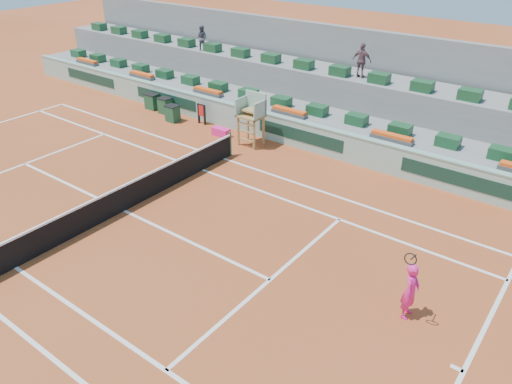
# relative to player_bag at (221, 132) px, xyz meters

# --- Properties ---
(ground) EXTENTS (90.00, 90.00, 0.00)m
(ground) POSITION_rel_player_bag_xyz_m (1.78, -7.37, -0.20)
(ground) COLOR #963F1D
(ground) RESTS_ON ground
(seating_tier_lower) EXTENTS (36.00, 4.00, 1.20)m
(seating_tier_lower) POSITION_rel_player_bag_xyz_m (1.78, 3.33, 0.40)
(seating_tier_lower) COLOR gray
(seating_tier_lower) RESTS_ON ground
(seating_tier_upper) EXTENTS (36.00, 2.40, 2.60)m
(seating_tier_upper) POSITION_rel_player_bag_xyz_m (1.78, 4.93, 1.10)
(seating_tier_upper) COLOR gray
(seating_tier_upper) RESTS_ON ground
(stadium_back_wall) EXTENTS (36.00, 0.40, 4.40)m
(stadium_back_wall) POSITION_rel_player_bag_xyz_m (1.78, 6.53, 2.00)
(stadium_back_wall) COLOR gray
(stadium_back_wall) RESTS_ON ground
(player_bag) EXTENTS (0.89, 0.39, 0.39)m
(player_bag) POSITION_rel_player_bag_xyz_m (0.00, 0.00, 0.00)
(player_bag) COLOR #FD2188
(player_bag) RESTS_ON ground
(spectator_left) EXTENTS (0.78, 0.69, 1.34)m
(spectator_left) POSITION_rel_player_bag_xyz_m (-4.88, 4.19, 3.07)
(spectator_left) COLOR #4D4C59
(spectator_left) RESTS_ON seating_tier_upper
(spectator_mid) EXTENTS (0.94, 0.42, 1.57)m
(spectator_mid) POSITION_rel_player_bag_xyz_m (4.72, 4.59, 3.19)
(spectator_mid) COLOR #6E4952
(spectator_mid) RESTS_ON seating_tier_upper
(court_lines) EXTENTS (23.89, 11.09, 0.01)m
(court_lines) POSITION_rel_player_bag_xyz_m (1.78, -7.37, -0.19)
(court_lines) COLOR white
(court_lines) RESTS_ON ground
(tennis_net) EXTENTS (0.10, 11.97, 1.10)m
(tennis_net) POSITION_rel_player_bag_xyz_m (1.78, -7.37, 0.33)
(tennis_net) COLOR black
(tennis_net) RESTS_ON ground
(advertising_hoarding) EXTENTS (36.00, 0.34, 1.26)m
(advertising_hoarding) POSITION_rel_player_bag_xyz_m (1.80, 1.12, 0.44)
(advertising_hoarding) COLOR #94BAA9
(advertising_hoarding) RESTS_ON ground
(umpire_chair) EXTENTS (1.10, 0.90, 2.40)m
(umpire_chair) POSITION_rel_player_bag_xyz_m (1.78, 0.12, 1.35)
(umpire_chair) COLOR olive
(umpire_chair) RESTS_ON ground
(seat_row_lower) EXTENTS (32.90, 0.60, 0.44)m
(seat_row_lower) POSITION_rel_player_bag_xyz_m (1.78, 2.43, 1.22)
(seat_row_lower) COLOR #174625
(seat_row_lower) RESTS_ON seating_tier_lower
(seat_row_upper) EXTENTS (32.90, 0.60, 0.44)m
(seat_row_upper) POSITION_rel_player_bag_xyz_m (1.78, 4.33, 2.62)
(seat_row_upper) COLOR #174625
(seat_row_upper) RESTS_ON seating_tier_upper
(flower_planters) EXTENTS (26.80, 0.36, 0.28)m
(flower_planters) POSITION_rel_player_bag_xyz_m (0.28, 1.63, 1.14)
(flower_planters) COLOR #4B4B4B
(flower_planters) RESTS_ON seating_tier_lower
(drink_cooler_a) EXTENTS (0.65, 0.56, 0.84)m
(drink_cooler_a) POSITION_rel_player_bag_xyz_m (-3.24, 0.01, 0.23)
(drink_cooler_a) COLOR #17462A
(drink_cooler_a) RESTS_ON ground
(drink_cooler_b) EXTENTS (0.67, 0.58, 0.84)m
(drink_cooler_b) POSITION_rel_player_bag_xyz_m (-4.42, 0.62, 0.23)
(drink_cooler_b) COLOR #17462A
(drink_cooler_b) RESTS_ON ground
(drink_cooler_c) EXTENTS (0.75, 0.65, 0.84)m
(drink_cooler_c) POSITION_rel_player_bag_xyz_m (-5.48, 0.71, 0.23)
(drink_cooler_c) COLOR #17462A
(drink_cooler_c) RESTS_ON ground
(towel_rack) EXTENTS (0.51, 0.09, 1.03)m
(towel_rack) POSITION_rel_player_bag_xyz_m (-1.80, 0.62, 0.41)
(towel_rack) COLOR black
(towel_rack) RESTS_ON ground
(tennis_player) EXTENTS (0.41, 0.87, 2.28)m
(tennis_player) POSITION_rel_player_bag_xyz_m (11.87, -6.38, 0.62)
(tennis_player) COLOR #FD2188
(tennis_player) RESTS_ON ground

